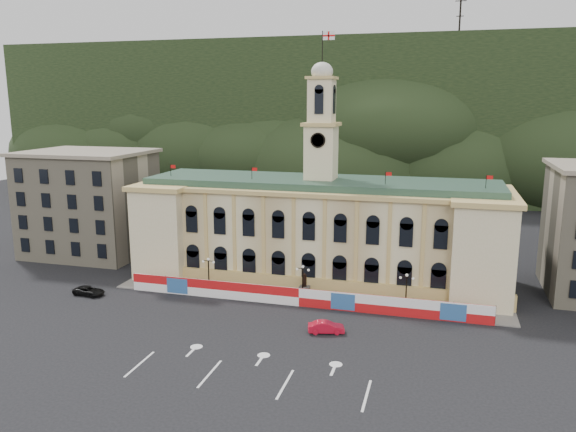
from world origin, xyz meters
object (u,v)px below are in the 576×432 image
(statue, at_px, (304,291))
(black_suv, at_px, (89,291))
(red_sedan, at_px, (326,327))
(lamp_center, at_px, (303,280))

(statue, distance_m, black_suv, 30.78)
(statue, bearing_deg, black_suv, -167.12)
(black_suv, bearing_deg, red_sedan, -92.00)
(lamp_center, relative_size, black_suv, 1.09)
(black_suv, bearing_deg, statue, -72.82)
(red_sedan, relative_size, black_suv, 0.97)
(statue, relative_size, black_suv, 0.79)
(statue, distance_m, red_sedan, 12.03)
(statue, distance_m, lamp_center, 2.14)
(red_sedan, bearing_deg, statue, 11.36)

